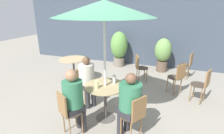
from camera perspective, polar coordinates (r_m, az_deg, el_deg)
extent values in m
plane|color=gray|center=(3.60, -1.85, -18.04)|extent=(20.00, 20.00, 0.00)
cube|color=#3D4756|center=(6.79, 10.51, 12.90)|extent=(10.00, 0.06, 3.00)
cylinder|color=#514C47|center=(3.76, -2.10, -16.14)|extent=(0.40, 0.40, 0.01)
cylinder|color=#514C47|center=(3.57, -2.17, -11.44)|extent=(0.06, 0.06, 0.70)
cylinder|color=tan|center=(3.40, -2.24, -6.21)|extent=(0.80, 0.80, 0.02)
cylinder|color=#514C47|center=(5.52, -12.04, -4.62)|extent=(0.40, 0.40, 0.01)
cylinder|color=#514C47|center=(5.39, -12.30, -1.13)|extent=(0.06, 0.06, 0.70)
cylinder|color=tan|center=(5.28, -12.56, 2.53)|extent=(0.81, 0.81, 0.02)
cylinder|color=#42382D|center=(4.07, -8.36, -6.41)|extent=(0.37, 0.37, 0.02)
cylinder|color=olive|center=(4.31, -7.68, -8.17)|extent=(0.02, 0.02, 0.43)
cylinder|color=olive|center=(4.21, -10.49, -9.04)|extent=(0.02, 0.02, 0.43)
cylinder|color=olive|center=(4.13, -5.90, -9.37)|extent=(0.02, 0.02, 0.43)
cylinder|color=olive|center=(4.03, -8.80, -10.33)|extent=(0.02, 0.02, 0.43)
cube|color=olive|center=(4.12, -9.69, -3.06)|extent=(0.19, 0.28, 0.39)
cylinder|color=#42382D|center=(3.21, -12.88, -14.10)|extent=(0.37, 0.37, 0.02)
cylinder|color=olive|center=(3.39, -15.44, -16.97)|extent=(0.02, 0.02, 0.43)
cylinder|color=olive|center=(3.21, -13.58, -19.08)|extent=(0.02, 0.02, 0.43)
cylinder|color=olive|center=(3.47, -11.70, -15.74)|extent=(0.02, 0.02, 0.43)
cylinder|color=olive|center=(3.29, -9.65, -17.70)|extent=(0.02, 0.02, 0.43)
cube|color=olive|center=(3.05, -16.00, -11.78)|extent=(0.28, 0.19, 0.39)
cylinder|color=#42382D|center=(3.06, 6.30, -15.45)|extent=(0.37, 0.37, 0.02)
cylinder|color=olive|center=(3.06, 6.14, -20.72)|extent=(0.02, 0.02, 0.43)
cylinder|color=olive|center=(3.20, 9.35, -18.85)|extent=(0.02, 0.02, 0.43)
cylinder|color=olive|center=(3.20, 2.94, -18.67)|extent=(0.02, 0.02, 0.43)
cylinder|color=olive|center=(3.33, 6.16, -17.02)|extent=(0.02, 0.02, 0.43)
cube|color=olive|center=(2.86, 8.87, -13.44)|extent=(0.19, 0.28, 0.39)
cylinder|color=#42382D|center=(6.02, 22.68, 0.68)|extent=(0.37, 0.37, 0.02)
cylinder|color=olive|center=(5.95, 23.25, -1.88)|extent=(0.02, 0.02, 0.43)
cylinder|color=olive|center=(6.17, 23.76, -1.23)|extent=(0.02, 0.02, 0.43)
cylinder|color=olive|center=(6.00, 21.04, -1.43)|extent=(0.02, 0.02, 0.43)
cylinder|color=olive|center=(6.22, 21.63, -0.80)|extent=(0.02, 0.02, 0.43)
cube|color=olive|center=(5.93, 24.47, 2.26)|extent=(0.12, 0.31, 0.39)
cylinder|color=#42382D|center=(4.61, 26.48, -5.20)|extent=(0.37, 0.37, 0.02)
cylinder|color=olive|center=(4.57, 27.04, -8.63)|extent=(0.02, 0.02, 0.43)
cylinder|color=olive|center=(4.78, 27.90, -7.57)|extent=(0.02, 0.02, 0.43)
cylinder|color=olive|center=(4.62, 24.21, -7.86)|extent=(0.02, 0.02, 0.43)
cylinder|color=olive|center=(4.83, 25.19, -6.85)|extent=(0.02, 0.02, 0.43)
cube|color=olive|center=(4.50, 28.85, -3.33)|extent=(0.15, 0.30, 0.39)
cylinder|color=#42382D|center=(5.34, 9.81, -0.29)|extent=(0.37, 0.37, 0.02)
cylinder|color=olive|center=(5.49, 8.14, -2.15)|extent=(0.02, 0.02, 0.43)
cylinder|color=olive|center=(5.27, 8.77, -3.07)|extent=(0.02, 0.02, 0.43)
cylinder|color=olive|center=(5.55, 10.53, -2.04)|extent=(0.02, 0.02, 0.43)
cylinder|color=olive|center=(5.34, 11.26, -2.94)|extent=(0.02, 0.02, 0.43)
cube|color=olive|center=(5.23, 8.18, 1.75)|extent=(0.16, 0.30, 0.39)
cylinder|color=#42382D|center=(4.84, 19.83, -3.20)|extent=(0.37, 0.37, 0.02)
cylinder|color=olive|center=(4.77, 19.67, -6.45)|extent=(0.02, 0.02, 0.43)
cylinder|color=olive|center=(4.94, 21.50, -5.77)|extent=(0.02, 0.02, 0.43)
cylinder|color=olive|center=(4.91, 17.57, -5.48)|extent=(0.02, 0.02, 0.43)
cylinder|color=olive|center=(5.08, 19.42, -4.86)|extent=(0.02, 0.02, 0.43)
cube|color=olive|center=(4.67, 21.63, -1.51)|extent=(0.23, 0.26, 0.39)
cylinder|color=#2D2D33|center=(4.01, -7.90, -10.45)|extent=(0.10, 0.10, 0.43)
cylinder|color=#2D2D33|center=(4.08, -6.03, -9.82)|extent=(0.10, 0.10, 0.43)
cube|color=#2D2D33|center=(4.01, -8.11, -5.81)|extent=(0.43, 0.42, 0.10)
cylinder|color=beige|center=(3.91, -8.29, -2.22)|extent=(0.34, 0.34, 0.44)
sphere|color=brown|center=(3.81, -8.50, 2.04)|extent=(0.17, 0.17, 0.17)
cylinder|color=#2D2D33|center=(3.34, -9.27, -17.08)|extent=(0.10, 0.10, 0.43)
cylinder|color=#2D2D33|center=(3.45, -10.61, -15.84)|extent=(0.10, 0.10, 0.43)
cube|color=#2D2D33|center=(3.19, -12.31, -12.95)|extent=(0.42, 0.43, 0.10)
cylinder|color=#337551|center=(3.06, -12.67, -8.47)|extent=(0.34, 0.34, 0.46)
sphere|color=#9E7051|center=(2.92, -13.13, -2.71)|extent=(0.20, 0.20, 0.20)
cylinder|color=#2D2D33|center=(3.35, 4.94, -16.81)|extent=(0.11, 0.11, 0.43)
cylinder|color=#2D2D33|center=(3.25, 2.67, -17.95)|extent=(0.11, 0.11, 0.43)
cube|color=#2D2D33|center=(3.05, 5.80, -14.10)|extent=(0.47, 0.46, 0.11)
cylinder|color=#337551|center=(2.91, 5.98, -9.49)|extent=(0.38, 0.38, 0.44)
sphere|color=brown|center=(2.78, 6.19, -3.78)|extent=(0.18, 0.18, 0.18)
cylinder|color=beige|center=(3.26, -5.08, -5.74)|extent=(0.07, 0.07, 0.15)
cylinder|color=silver|center=(3.44, 0.73, -4.09)|extent=(0.06, 0.06, 0.18)
cylinder|color=slate|center=(6.81, 2.24, 1.71)|extent=(0.41, 0.41, 0.33)
ellipsoid|color=#609947|center=(6.64, 2.32, 7.22)|extent=(0.64, 0.64, 1.00)
cylinder|color=brown|center=(6.48, 15.89, 0.27)|extent=(0.37, 0.37, 0.37)
ellipsoid|color=#709E51|center=(6.32, 16.36, 5.34)|extent=(0.57, 0.57, 0.81)
cylinder|color=silver|center=(3.24, -2.33, 0.54)|extent=(0.04, 0.04, 2.29)
cone|color=#33664C|center=(3.08, -2.59, 18.54)|extent=(1.77, 1.77, 0.28)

